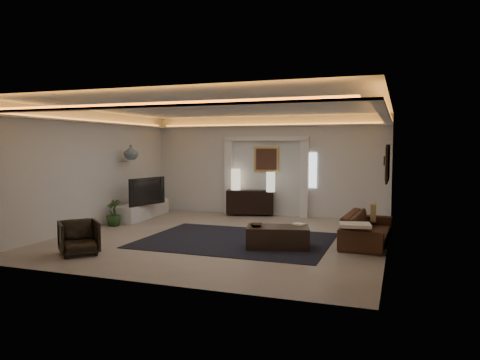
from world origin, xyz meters
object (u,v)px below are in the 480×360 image
(console, at_px, (250,202))
(coffee_table, at_px, (278,238))
(armchair, at_px, (79,238))
(sofa, at_px, (367,228))

(console, distance_m, coffee_table, 4.26)
(coffee_table, relative_size, armchair, 1.74)
(console, distance_m, armchair, 5.82)
(sofa, bearing_deg, armchair, 122.98)
(sofa, bearing_deg, console, 55.32)
(console, distance_m, sofa, 4.47)
(console, xyz_separation_m, sofa, (3.51, -2.76, -0.08))
(sofa, distance_m, coffee_table, 1.97)
(coffee_table, height_order, armchair, armchair)
(armchair, bearing_deg, coffee_table, -19.22)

